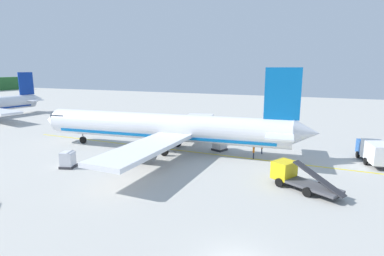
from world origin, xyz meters
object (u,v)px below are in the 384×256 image
object	(u,v)px
airliner_foreground	(165,128)
service_truck_catering	(295,176)
service_truck_baggage	(374,151)
cargo_container_mid	(68,160)
cargo_container_near	(219,144)
crew_loader_left	(262,147)
crew_marshaller	(254,151)

from	to	relation	value
airliner_foreground	service_truck_catering	size ratio (longest dim) A/B	5.89
service_truck_baggage	cargo_container_mid	bearing A→B (deg)	115.92
airliner_foreground	cargo_container_mid	xyz separation A→B (m)	(-11.52, 7.05, -2.42)
cargo_container_near	crew_loader_left	bearing A→B (deg)	-84.27
cargo_container_near	crew_loader_left	size ratio (longest dim) A/B	1.40
cargo_container_mid	crew_marshaller	bearing A→B (deg)	-57.67
airliner_foreground	service_truck_catering	distance (m)	19.96
cargo_container_near	crew_marshaller	xyz separation A→B (m)	(-2.31, -5.52, 0.07)
airliner_foreground	crew_marshaller	xyz separation A→B (m)	(0.96, -12.67, -2.33)
service_truck_baggage	cargo_container_mid	world-z (taller)	service_truck_baggage
airliner_foreground	cargo_container_near	distance (m)	8.22
service_truck_baggage	crew_loader_left	size ratio (longest dim) A/B	4.28
crew_loader_left	service_truck_catering	bearing A→B (deg)	-154.28
airliner_foreground	cargo_container_near	world-z (taller)	airliner_foreground
cargo_container_near	cargo_container_mid	bearing A→B (deg)	136.16
cargo_container_near	airliner_foreground	bearing A→B (deg)	114.58
service_truck_baggage	cargo_container_mid	size ratio (longest dim) A/B	3.41
service_truck_baggage	crew_loader_left	xyz separation A→B (m)	(-1.10, 13.70, -0.63)
crew_loader_left	crew_marshaller	bearing A→B (deg)	169.43
airliner_foreground	service_truck_baggage	distance (m)	27.43
cargo_container_near	service_truck_baggage	bearing A→B (deg)	-85.05
service_truck_catering	cargo_container_near	size ratio (longest dim) A/B	3.10
cargo_container_near	cargo_container_mid	xyz separation A→B (m)	(-14.79, 14.20, -0.02)
service_truck_catering	cargo_container_mid	bearing A→B (deg)	99.75
airliner_foreground	crew_marshaller	bearing A→B (deg)	-85.66
service_truck_catering	crew_loader_left	distance (m)	12.22
service_truck_catering	airliner_foreground	bearing A→B (deg)	68.94
crew_marshaller	crew_loader_left	distance (m)	2.97
airliner_foreground	crew_loader_left	world-z (taller)	airliner_foreground
service_truck_baggage	crew_loader_left	bearing A→B (deg)	94.61
service_truck_baggage	cargo_container_mid	xyz separation A→B (m)	(-16.50, 33.96, -0.62)
airliner_foreground	service_truck_catering	bearing A→B (deg)	-111.06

